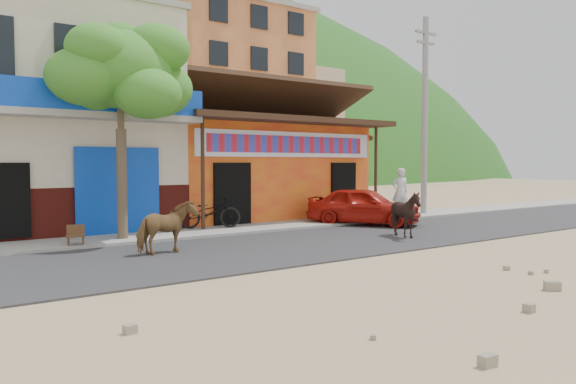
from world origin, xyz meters
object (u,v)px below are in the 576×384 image
object	(u,v)px
tree	(121,129)
cow_tan	(167,227)
utility_pole	(425,116)
scooter	(210,212)
red_car	(364,206)
cafe_chair_left	(75,226)
pedestrian	(400,192)
cow_dark	(406,214)

from	to	relation	value
tree	cow_tan	size ratio (longest dim) A/B	4.07
utility_pole	cow_tan	world-z (taller)	utility_pole
scooter	red_car	bearing A→B (deg)	-85.66
cow_tan	scooter	world-z (taller)	cow_tan
red_car	cafe_chair_left	size ratio (longest dim) A/B	4.14
tree	scooter	bearing A→B (deg)	12.76
red_car	pedestrian	world-z (taller)	pedestrian
cafe_chair_left	pedestrian	bearing A→B (deg)	19.97
tree	cow_dark	world-z (taller)	tree
tree	cow_tan	world-z (taller)	tree
cow_dark	cafe_chair_left	world-z (taller)	cow_dark
tree	red_car	world-z (taller)	tree
tree	red_car	xyz separation A→B (m)	(8.21, -1.00, -2.42)
cow_dark	cafe_chair_left	distance (m)	9.02
tree	cafe_chair_left	distance (m)	2.94
cow_tan	red_car	distance (m)	8.30
cow_tan	pedestrian	xyz separation A→B (m)	(11.10, 2.74, 0.39)
utility_pole	red_car	world-z (taller)	utility_pole
utility_pole	cow_tan	size ratio (longest dim) A/B	5.43
tree	utility_pole	size ratio (longest dim) A/B	0.75
pedestrian	cafe_chair_left	xyz separation A→B (m)	(-12.59, -0.54, -0.47)
utility_pole	tree	bearing A→B (deg)	-179.10
scooter	pedestrian	xyz separation A→B (m)	(8.09, -0.66, 0.43)
utility_pole	cow_dark	xyz separation A→B (m)	(-5.93, -4.30, -3.40)
scooter	cafe_chair_left	distance (m)	4.66
cow_dark	scooter	size ratio (longest dim) A/B	0.70
tree	cow_tan	bearing A→B (deg)	-88.15
scooter	tree	bearing A→B (deg)	125.53
pedestrian	cafe_chair_left	world-z (taller)	pedestrian
cafe_chair_left	cow_dark	bearing A→B (deg)	-6.04
utility_pole	scooter	distance (m)	10.32
tree	utility_pole	distance (m)	12.84
cow_dark	red_car	bearing A→B (deg)	127.93
scooter	cafe_chair_left	size ratio (longest dim) A/B	2.07
tree	cow_dark	distance (m)	8.36
utility_pole	cow_dark	distance (m)	8.08
red_car	scooter	bearing A→B (deg)	129.70
cow_tan	scooter	distance (m)	4.54
utility_pole	scooter	bearing A→B (deg)	177.04
utility_pole	cafe_chair_left	bearing A→B (deg)	-177.18
tree	cow_dark	size ratio (longest dim) A/B	4.44
cow_tan	cow_dark	size ratio (longest dim) A/B	1.09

